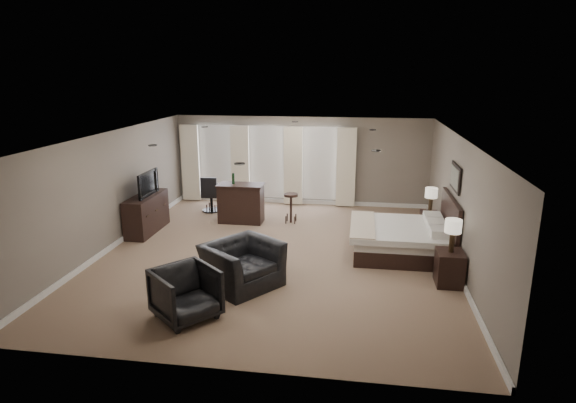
# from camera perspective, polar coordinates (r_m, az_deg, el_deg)

# --- Properties ---
(room) EXTENTS (7.60, 8.60, 2.64)m
(room) POSITION_cam_1_polar(r_m,az_deg,el_deg) (10.21, -1.45, 0.54)
(room) COLOR #856B54
(room) RESTS_ON ground
(window_bay) EXTENTS (5.25, 0.20, 2.30)m
(window_bay) POSITION_cam_1_polar(r_m,az_deg,el_deg) (14.35, -2.54, 4.44)
(window_bay) COLOR silver
(window_bay) RESTS_ON room
(bed) EXTENTS (2.07, 1.97, 1.31)m
(bed) POSITION_cam_1_polar(r_m,az_deg,el_deg) (10.69, 12.76, -2.74)
(bed) COLOR silver
(bed) RESTS_ON ground
(nightstand_near) EXTENTS (0.48, 0.59, 0.65)m
(nightstand_near) POSITION_cam_1_polar(r_m,az_deg,el_deg) (9.57, 18.58, -7.48)
(nightstand_near) COLOR black
(nightstand_near) RESTS_ON ground
(nightstand_far) EXTENTS (0.42, 0.51, 0.56)m
(nightstand_far) POSITION_cam_1_polar(r_m,az_deg,el_deg) (12.28, 16.36, -2.49)
(nightstand_far) COLOR black
(nightstand_far) RESTS_ON ground
(lamp_near) EXTENTS (0.30, 0.30, 0.63)m
(lamp_near) POSITION_cam_1_polar(r_m,az_deg,el_deg) (9.35, 18.91, -3.88)
(lamp_near) COLOR beige
(lamp_near) RESTS_ON nightstand_near
(lamp_far) EXTENTS (0.30, 0.30, 0.61)m
(lamp_far) POSITION_cam_1_polar(r_m,az_deg,el_deg) (12.12, 16.57, 0.15)
(lamp_far) COLOR beige
(lamp_far) RESTS_ON nightstand_far
(wall_art) EXTENTS (0.04, 0.96, 0.56)m
(wall_art) POSITION_cam_1_polar(r_m,az_deg,el_deg) (10.56, 19.18, 2.71)
(wall_art) COLOR slate
(wall_art) RESTS_ON room
(dresser) EXTENTS (0.51, 1.60, 0.93)m
(dresser) POSITION_cam_1_polar(r_m,az_deg,el_deg) (12.43, -16.41, -1.39)
(dresser) COLOR black
(dresser) RESTS_ON ground
(tv) EXTENTS (0.61, 1.05, 0.14)m
(tv) POSITION_cam_1_polar(r_m,az_deg,el_deg) (12.30, -16.59, 0.99)
(tv) COLOR black
(tv) RESTS_ON dresser
(armchair_near) EXTENTS (1.44, 1.53, 1.12)m
(armchair_near) POSITION_cam_1_polar(r_m,az_deg,el_deg) (8.96, -5.47, -6.64)
(armchair_near) COLOR black
(armchair_near) RESTS_ON ground
(armchair_far) EXTENTS (1.24, 1.25, 0.94)m
(armchair_far) POSITION_cam_1_polar(r_m,az_deg,el_deg) (8.02, -12.03, -10.36)
(armchair_far) COLOR black
(armchair_far) RESTS_ON ground
(bar_counter) EXTENTS (1.19, 0.62, 1.04)m
(bar_counter) POSITION_cam_1_polar(r_m,az_deg,el_deg) (12.72, -5.58, -0.18)
(bar_counter) COLOR black
(bar_counter) RESTS_ON ground
(bar_stool_left) EXTENTS (0.50, 0.50, 0.81)m
(bar_stool_left) POSITION_cam_1_polar(r_m,az_deg,el_deg) (13.86, -9.03, 0.51)
(bar_stool_left) COLOR black
(bar_stool_left) RESTS_ON ground
(bar_stool_right) EXTENTS (0.47, 0.47, 0.78)m
(bar_stool_right) POSITION_cam_1_polar(r_m,az_deg,el_deg) (12.65, 0.35, -0.80)
(bar_stool_right) COLOR black
(bar_stool_right) RESTS_ON ground
(desk_chair) EXTENTS (0.55, 0.55, 1.04)m
(desk_chair) POSITION_cam_1_polar(r_m,az_deg,el_deg) (13.81, -9.11, 0.92)
(desk_chair) COLOR black
(desk_chair) RESTS_ON ground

